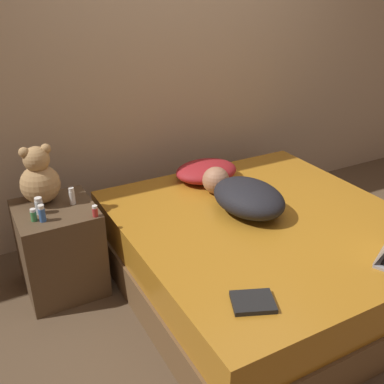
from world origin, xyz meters
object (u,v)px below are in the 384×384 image
Objects in this scene: bottle_red at (95,211)px; book at (253,302)px; bottle_blue at (42,213)px; person_lying at (244,195)px; bottle_white at (72,196)px; bottle_clear at (39,206)px; teddy_bear at (39,178)px; pillow at (206,171)px; bottle_green at (34,215)px.

bottle_red reaches higher than book.
bottle_blue is 0.43× the size of book.
bottle_white reaches higher than person_lying.
person_lying reaches higher than bottle_clear.
book is at bearing -67.38° from bottle_white.
teddy_bear reaches higher than bottle_clear.
bottle_clear is at bearing -171.82° from bottle_white.
pillow is 6.67× the size of bottle_red.
person_lying is 9.37× the size of bottle_green.
bottle_green is 0.74× the size of bottle_blue.
pillow is at bearing 68.67° from book.
person_lying is at bearing -13.06° from bottle_blue.
bottle_green is (-1.23, 0.30, 0.03)m from person_lying.
book is (0.74, -1.09, -0.12)m from bottle_green.
bottle_white is 1.30m from book.
bottle_white is (-1.00, -0.10, 0.08)m from pillow.
bottle_blue reaches higher than bottle_green.
person_lying reaches higher than bottle_blue.
bottle_red is at bearing -19.80° from bottle_green.
bottle_clear is (-1.20, -0.13, 0.08)m from pillow.
teddy_bear is (-1.15, 0.01, 0.19)m from pillow.
bottle_red is at bearing -55.87° from teddy_bear.
teddy_bear is (-1.13, 0.52, 0.16)m from person_lying.
bottle_clear is 1.48× the size of bottle_red.
bottle_white reaches higher than pillow.
bottle_white is 0.46× the size of book.
bottle_clear is at bearing 56.71° from bottle_green.
bottle_white is at bearing 112.62° from book.
bottle_green is at bearing 160.30° from person_lying.
bottle_red is (0.07, -0.22, -0.02)m from bottle_white.
teddy_bear is at bearing 124.13° from bottle_red.
teddy_bear reaches higher than pillow.
bottle_green is 1.32m from book.
pillow is 4.50× the size of bottle_clear.
pillow is at bearing 6.29° from bottle_clear.
pillow reaches higher than book.
pillow is at bearing 81.91° from person_lying.
pillow is 4.52× the size of bottle_blue.
bottle_red is at bearing -17.30° from bottle_blue.
person_lying is 6.50× the size of bottle_white.
teddy_bear is at bearing 142.38° from bottle_white.
bottle_clear is at bearing 156.55° from person_lying.
bottle_white is at bearing 22.11° from bottle_green.
bottle_green is (-0.05, -0.07, -0.01)m from bottle_clear.
pillow is at bearing 19.03° from bottle_red.
bottle_green is 0.34m from bottle_red.
pillow is 0.65× the size of person_lying.
person_lying is 1.26m from teddy_bear.
pillow is 4.26× the size of bottle_white.
bottle_clear is 0.10m from bottle_blue.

